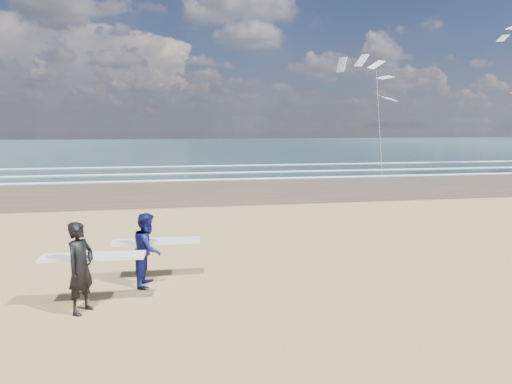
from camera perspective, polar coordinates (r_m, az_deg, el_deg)
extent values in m
cube|color=#453925|center=(34.10, 24.26, 1.01)|extent=(220.00, 12.00, 0.01)
cube|color=#1B353C|center=(84.15, 2.91, 5.69)|extent=(220.00, 100.00, 0.02)
cube|color=white|center=(38.11, 20.18, 2.01)|extent=(220.00, 0.50, 0.05)
cube|color=white|center=(42.20, 16.95, 2.73)|extent=(220.00, 0.50, 0.05)
cube|color=white|center=(48.04, 13.40, 3.51)|extent=(220.00, 0.50, 0.05)
imported|color=black|center=(10.36, -21.08, -8.82)|extent=(0.75, 0.85, 1.95)
cube|color=white|center=(10.62, -19.70, -7.59)|extent=(2.23, 0.64, 0.07)
imported|color=#0D114C|center=(11.63, -13.39, -6.96)|extent=(0.82, 0.98, 1.82)
cube|color=white|center=(11.93, -12.36, -6.03)|extent=(2.22, 0.60, 0.07)
cube|color=slate|center=(36.62, 15.50, 1.98)|extent=(0.12, 0.12, 0.10)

